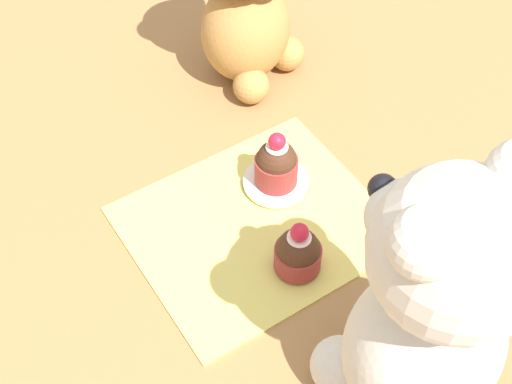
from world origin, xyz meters
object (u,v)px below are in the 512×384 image
(teddy_bear_cream, at_px, (433,305))
(cupcake_near_cream_bear, at_px, (298,252))
(saucer_plate, at_px, (276,182))
(cupcake_near_tan_bear, at_px, (276,164))

(teddy_bear_cream, xyz_separation_m, cupcake_near_cream_bear, (0.01, -0.15, -0.11))
(teddy_bear_cream, height_order, cupcake_near_cream_bear, teddy_bear_cream)
(saucer_plate, bearing_deg, teddy_bear_cream, 82.73)
(cupcake_near_cream_bear, height_order, saucer_plate, cupcake_near_cream_bear)
(teddy_bear_cream, bearing_deg, cupcake_near_cream_bear, -90.93)
(saucer_plate, height_order, cupcake_near_tan_bear, cupcake_near_tan_bear)
(teddy_bear_cream, relative_size, saucer_plate, 3.89)
(teddy_bear_cream, relative_size, cupcake_near_tan_bear, 3.98)
(cupcake_near_tan_bear, bearing_deg, teddy_bear_cream, 82.73)
(teddy_bear_cream, height_order, cupcake_near_tan_bear, teddy_bear_cream)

